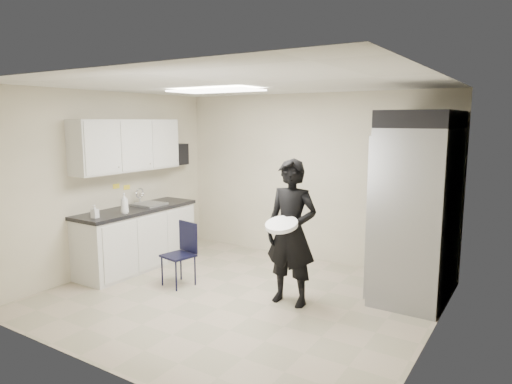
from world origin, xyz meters
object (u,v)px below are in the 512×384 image
Objects in this scene: commercial_fridge at (418,214)px; man_tuxedo at (291,233)px; folding_chair at (178,256)px; lower_counter at (137,239)px.

man_tuxedo is (-1.20, -1.05, -0.18)m from commercial_fridge.
lower_counter is at bearing 177.33° from folding_chair.
lower_counter is 2.62m from man_tuxedo.
man_tuxedo is (1.54, 0.28, 0.46)m from folding_chair.
lower_counter reaches higher than folding_chair.
lower_counter is 1.07m from folding_chair.
commercial_fridge is 2.56× the size of folding_chair.
commercial_fridge is 1.61m from man_tuxedo.
commercial_fridge is 3.11m from folding_chair.
lower_counter is 3.98m from commercial_fridge.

